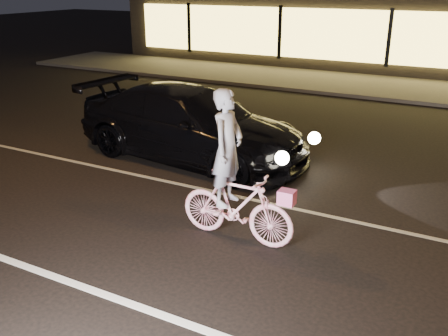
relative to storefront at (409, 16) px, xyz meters
The scene contains 7 objects.
ground 19.09m from the storefront, 90.00° to the right, with size 90.00×90.00×0.00m, color black.
lane_stripe_near 20.58m from the storefront, 90.00° to the right, with size 60.00×0.12×0.01m, color silver.
lane_stripe_far 17.10m from the storefront, 90.00° to the right, with size 60.00×0.10×0.01m, color gray.
sidewalk 6.32m from the storefront, 90.00° to the right, with size 30.00×4.00×0.12m, color #383533.
storefront is the anchor object (origin of this frame).
cyclist 18.44m from the storefront, 88.32° to the right, with size 1.84×0.63×2.32m.
sedan 15.72m from the storefront, 97.14° to the right, with size 5.54×2.67×1.56m.
Camera 1 is at (3.59, -5.49, 3.75)m, focal length 40.00 mm.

